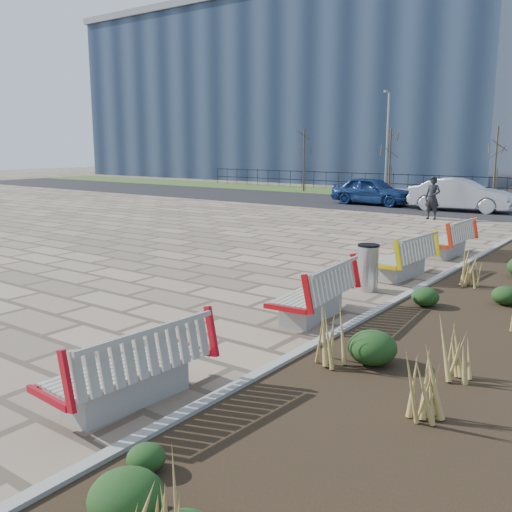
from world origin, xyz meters
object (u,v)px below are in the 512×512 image
Objects in this scene: bench_a at (126,363)px; pedestrian at (432,198)px; litter_bin at (368,268)px; car_silver at (461,195)px; car_blue at (372,191)px; bench_b at (312,291)px; bench_d at (448,238)px; lamp_west at (387,145)px; bench_c at (401,256)px.

bench_a is 1.17× the size of pedestrian.
litter_bin is at bearing 94.49° from bench_a.
pedestrian is at bearing 173.76° from car_silver.
pedestrian is 3.65m from car_silver.
bench_b is at bearing -155.73° from car_blue.
bench_b and bench_d have the same top height.
car_silver reaches higher than litter_bin.
car_blue reaches higher than bench_a.
bench_a is at bearing -88.10° from bench_d.
litter_bin is 12.85m from pedestrian.
bench_a is 0.46× the size of car_silver.
litter_bin is 0.21× the size of car_silver.
car_blue is 0.70× the size of lamp_west.
car_silver is at bearing 107.42° from bench_d.
car_blue is 0.92× the size of car_silver.
pedestrian is 0.39× the size of car_silver.
car_silver reaches higher than bench_b.
bench_b is at bearing -176.17° from car_silver.
bench_d is (0.00, 11.57, 0.00)m from bench_a.
car_silver is (-3.11, 14.49, 0.27)m from bench_c.
car_blue is at bearing 146.70° from pedestrian.
car_blue reaches higher than bench_c.
lamp_west is (-9.00, 27.61, 2.54)m from bench_a.
car_silver is at bearing 94.12° from bench_b.
lamp_west is (-9.00, 23.35, 2.54)m from bench_b.
bench_b is 0.50× the size of car_blue.
litter_bin is 18.02m from car_blue.
bench_d is at bearing -170.19° from car_silver.
bench_d is 8.20m from pedestrian.
bench_c is at bearing -65.02° from lamp_west.
lamp_west reaches higher than pedestrian.
car_blue reaches higher than bench_b.
litter_bin is 16.40m from car_silver.
pedestrian reaches higher than bench_a.
pedestrian reaches higher than bench_d.
bench_a is 8.29m from bench_c.
car_blue is 5.32m from lamp_west.
bench_c is 1.17× the size of pedestrian.
bench_c is at bearing -66.70° from pedestrian.
bench_d reaches higher than litter_bin.
litter_bin is at bearing -66.91° from lamp_west.
bench_b is 1.17× the size of pedestrian.
car_blue is at bearing 81.61° from car_silver.
bench_b is at bearing -68.92° from lamp_west.
litter_bin is 0.16× the size of lamp_west.
litter_bin is at bearing -89.03° from bench_c.
car_silver reaches higher than bench_a.
car_blue is (-4.53, 3.86, -0.16)m from pedestrian.
car_blue is (-7.60, 16.33, 0.25)m from litter_bin.
bench_c is 0.46× the size of car_silver.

